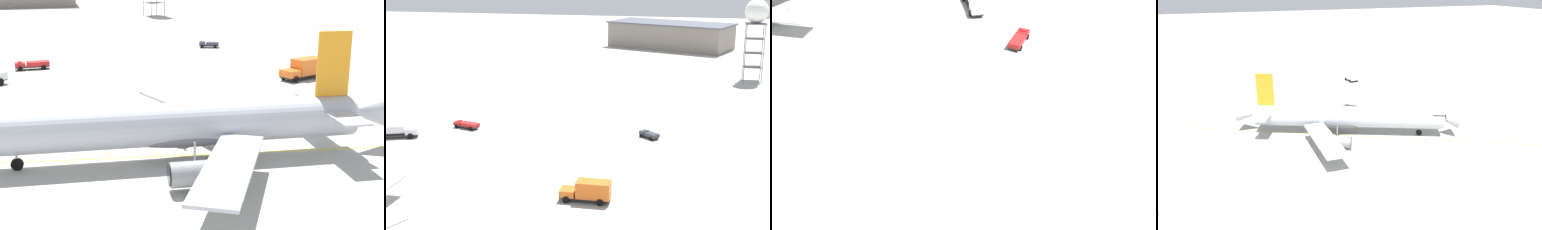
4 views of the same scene
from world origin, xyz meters
TOP-DOWN VIEW (x-y plane):
  - ground_plane at (0.00, 0.00)m, footprint 600.00×600.00m
  - airliner_main at (-3.37, 1.28)m, footprint 39.15×30.42m
  - baggage_truck_truck at (37.50, 50.92)m, footprint 4.17×3.85m
  - ops_pickup_truck at (-0.03, 49.70)m, footprint 5.83×3.30m
  - catering_truck_truck at (31.81, 18.77)m, footprint 7.33×2.94m
  - taxiway_centreline at (-3.38, 2.42)m, footprint 106.08×56.87m

SIDE VIEW (x-z plane):
  - ground_plane at x=0.00m, z-range 0.00..0.00m
  - taxiway_centreline at x=-3.38m, z-range 0.00..0.01m
  - baggage_truck_truck at x=37.50m, z-range 0.10..1.32m
  - ops_pickup_truck at x=-0.03m, z-range 0.10..1.51m
  - catering_truck_truck at x=31.81m, z-range 0.11..3.21m
  - airliner_main at x=-3.37m, z-range -2.49..8.97m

